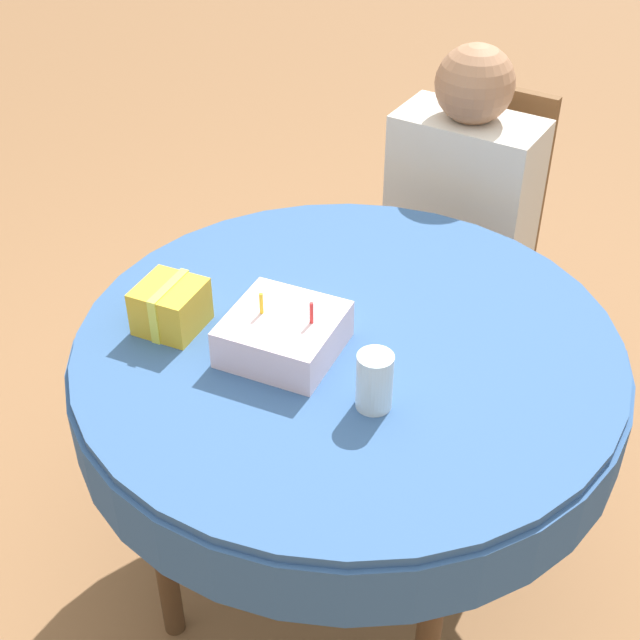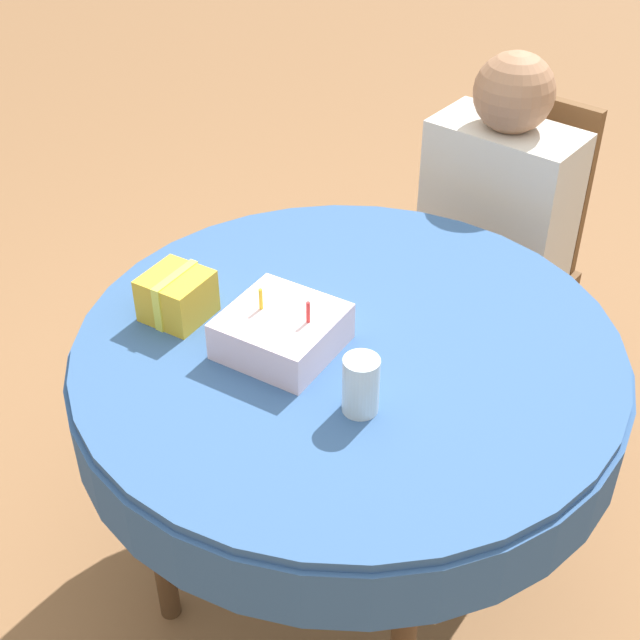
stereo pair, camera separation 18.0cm
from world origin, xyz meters
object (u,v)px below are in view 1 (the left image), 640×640
at_px(drinking_glass, 375,381).
at_px(gift_box, 171,307).
at_px(chair, 466,240).
at_px(person, 459,202).
at_px(birthday_cake, 284,334).

bearing_deg(drinking_glass, gift_box, 173.16).
distance_m(chair, person, 0.20).
relative_size(chair, person, 0.85).
height_order(birthday_cake, drinking_glass, birthday_cake).
relative_size(chair, birthday_cake, 4.39).
xyz_separation_m(birthday_cake, drinking_glass, (0.23, -0.08, 0.02)).
bearing_deg(birthday_cake, drinking_glass, -19.19).
xyz_separation_m(person, drinking_glass, (0.13, -0.98, 0.15)).
distance_m(chair, birthday_cake, 1.05).
bearing_deg(person, gift_box, -103.26).
relative_size(person, drinking_glass, 9.47).
bearing_deg(drinking_glass, chair, 96.09).
bearing_deg(chair, drinking_glass, -76.56).
distance_m(birthday_cake, gift_box, 0.25).
height_order(drinking_glass, gift_box, drinking_glass).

